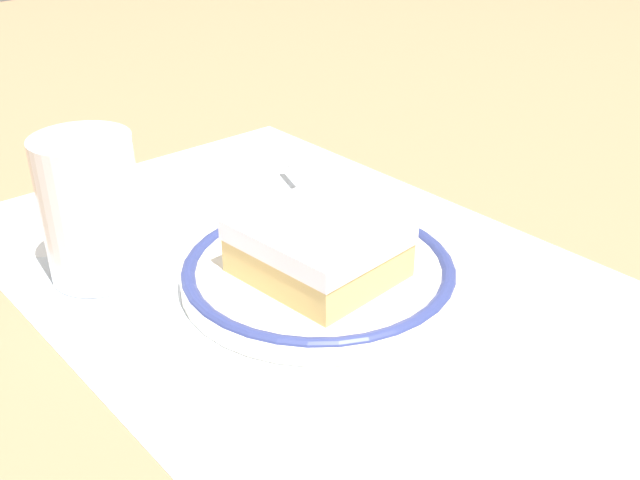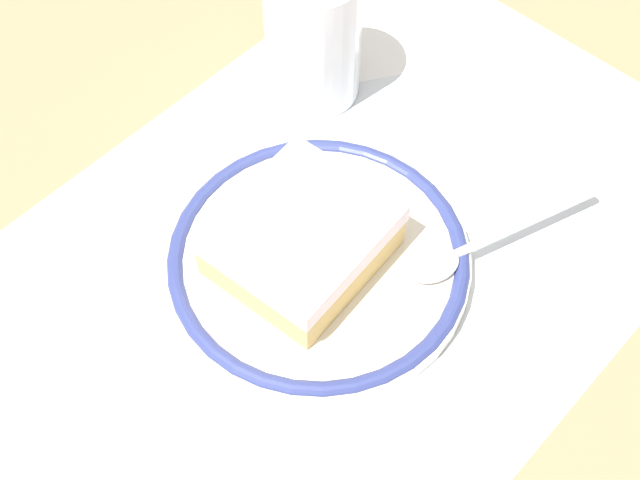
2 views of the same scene
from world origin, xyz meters
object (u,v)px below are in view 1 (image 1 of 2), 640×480
object	(u,v)px
spoon	(327,204)
napkin	(60,221)
plate	(320,271)
sugar_packet	(215,177)
cup	(92,217)
cake_slice	(318,248)

from	to	relation	value
spoon	napkin	size ratio (longest dim) A/B	1.24
plate	sugar_packet	world-z (taller)	plate
plate	sugar_packet	size ratio (longest dim) A/B	3.90
cup	sugar_packet	bearing A→B (deg)	-61.25
cup	napkin	world-z (taller)	cup
cake_slice	cup	world-z (taller)	cup
cup	napkin	xyz separation A→B (m)	(0.10, -0.01, -0.04)
plate	cake_slice	world-z (taller)	cake_slice
plate	sugar_packet	distance (m)	0.20
plate	napkin	bearing A→B (deg)	25.45
cake_slice	napkin	distance (m)	0.24
spoon	napkin	distance (m)	0.22
spoon	cup	xyz separation A→B (m)	(0.05, 0.18, 0.03)
spoon	sugar_packet	size ratio (longest dim) A/B	2.84
napkin	sugar_packet	size ratio (longest dim) A/B	2.30
cup	plate	bearing A→B (deg)	-135.17
cake_slice	spoon	world-z (taller)	cake_slice
plate	napkin	world-z (taller)	plate
cup	spoon	bearing A→B (deg)	-104.95
spoon	cup	world-z (taller)	cup
plate	spoon	xyz separation A→B (m)	(0.07, -0.07, 0.01)
spoon	cup	bearing A→B (deg)	75.05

